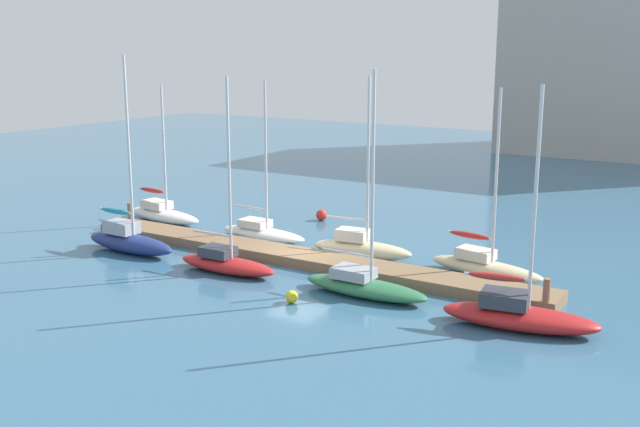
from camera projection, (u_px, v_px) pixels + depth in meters
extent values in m
plane|color=#386684|center=(298.00, 262.00, 35.91)|extent=(120.00, 120.00, 0.00)
cube|color=#846647|center=(298.00, 257.00, 35.86)|extent=(24.89, 2.00, 0.48)
cylinder|color=#846647|center=(130.00, 215.00, 42.69)|extent=(0.28, 0.28, 1.41)
cylinder|color=#846647|center=(546.00, 296.00, 28.82)|extent=(0.28, 0.28, 1.41)
ellipsoid|color=white|center=(164.00, 216.00, 44.10)|extent=(5.81, 2.11, 0.73)
cube|color=silver|center=(157.00, 204.00, 44.30)|extent=(1.80, 1.26, 0.47)
cylinder|color=silver|center=(164.00, 149.00, 43.06)|extent=(0.13, 0.13, 7.24)
cylinder|color=silver|center=(152.00, 190.00, 44.33)|extent=(2.39, 0.33, 0.11)
ellipsoid|color=#B72D28|center=(152.00, 190.00, 44.33)|extent=(2.17, 0.56, 0.28)
ellipsoid|color=navy|center=(130.00, 243.00, 37.50)|extent=(5.63, 1.63, 0.92)
cube|color=#9EA3AD|center=(122.00, 227.00, 37.63)|extent=(1.70, 1.09, 0.60)
cylinder|color=silver|center=(129.00, 147.00, 36.29)|extent=(0.13, 0.13, 8.79)
cylinder|color=silver|center=(116.00, 211.00, 37.64)|extent=(2.35, 0.16, 0.11)
ellipsoid|color=teal|center=(116.00, 211.00, 37.64)|extent=(2.12, 0.41, 0.28)
ellipsoid|color=white|center=(263.00, 234.00, 39.96)|extent=(5.35, 1.73, 0.63)
cube|color=silver|center=(255.00, 223.00, 40.14)|extent=(1.62, 1.15, 0.41)
cylinder|color=silver|center=(266.00, 156.00, 38.90)|extent=(0.13, 0.13, 7.79)
cylinder|color=silver|center=(250.00, 207.00, 40.13)|extent=(2.23, 0.17, 0.11)
ellipsoid|color=#B21E1E|center=(227.00, 265.00, 34.19)|extent=(5.16, 1.68, 0.69)
cube|color=#333842|center=(218.00, 251.00, 34.31)|extent=(1.56, 1.12, 0.45)
cylinder|color=silver|center=(229.00, 170.00, 33.09)|extent=(0.13, 0.13, 8.16)
cylinder|color=silver|center=(212.00, 233.00, 34.29)|extent=(2.15, 0.16, 0.10)
ellipsoid|color=beige|center=(362.00, 250.00, 36.50)|extent=(5.21, 2.10, 0.84)
cube|color=silver|center=(353.00, 235.00, 36.55)|extent=(1.64, 1.20, 0.55)
cylinder|color=silver|center=(368.00, 161.00, 35.44)|extent=(0.13, 0.13, 7.93)
cylinder|color=silver|center=(347.00, 218.00, 36.50)|extent=(2.12, 0.39, 0.10)
ellipsoid|color=#2D7047|center=(365.00, 288.00, 30.96)|extent=(5.62, 1.72, 0.68)
cube|color=#9EA3AD|center=(353.00, 273.00, 31.14)|extent=(1.69, 1.18, 0.44)
cylinder|color=silver|center=(373.00, 178.00, 29.81)|extent=(0.13, 0.13, 8.56)
cylinder|color=silver|center=(347.00, 253.00, 31.13)|extent=(2.36, 0.13, 0.11)
ellipsoid|color=beige|center=(486.00, 269.00, 33.57)|extent=(5.62, 2.18, 0.72)
cube|color=silver|center=(476.00, 254.00, 33.78)|extent=(1.77, 1.23, 0.47)
cylinder|color=silver|center=(496.00, 177.00, 32.48)|extent=(0.13, 0.13, 7.66)
cylinder|color=silver|center=(470.00, 235.00, 33.81)|extent=(2.29, 0.42, 0.11)
ellipsoid|color=#B72D28|center=(470.00, 235.00, 33.81)|extent=(2.10, 0.64, 0.28)
ellipsoid|color=#B21E1E|center=(520.00, 318.00, 27.36)|extent=(5.90, 2.75, 0.81)
cube|color=#333842|center=(505.00, 299.00, 27.43)|extent=(1.89, 1.56, 0.53)
cylinder|color=silver|center=(535.00, 200.00, 26.29)|extent=(0.13, 0.13, 8.02)
cylinder|color=silver|center=(497.00, 277.00, 27.38)|extent=(2.37, 0.50, 0.11)
ellipsoid|color=#B72D28|center=(497.00, 277.00, 27.38)|extent=(2.18, 0.71, 0.28)
sphere|color=red|center=(322.00, 215.00, 44.39)|extent=(0.66, 0.66, 0.66)
sphere|color=yellow|center=(292.00, 297.00, 30.13)|extent=(0.52, 0.52, 0.52)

